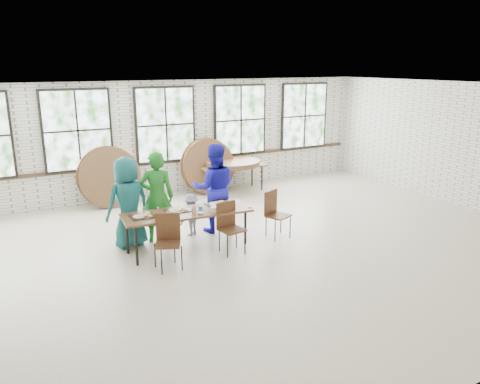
# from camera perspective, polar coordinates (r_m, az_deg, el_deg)

# --- Properties ---
(room) EXTENTS (12.00, 12.00, 12.00)m
(room) POSITION_cam_1_polar(r_m,az_deg,el_deg) (12.37, -9.04, 7.88)
(room) COLOR beige
(room) RESTS_ON ground
(dining_table) EXTENTS (2.46, 1.00, 0.74)m
(dining_table) POSITION_cam_1_polar(r_m,az_deg,el_deg) (8.82, -6.45, -2.69)
(dining_table) COLOR brown
(dining_table) RESTS_ON ground
(chair_near_left) EXTENTS (0.55, 0.54, 0.95)m
(chair_near_left) POSITION_cam_1_polar(r_m,az_deg,el_deg) (8.12, -8.78, -5.36)
(chair_near_left) COLOR #4B2C19
(chair_near_left) RESTS_ON ground
(chair_near_right) EXTENTS (0.48, 0.46, 0.95)m
(chair_near_right) POSITION_cam_1_polar(r_m,az_deg,el_deg) (8.68, -1.37, -3.79)
(chair_near_right) COLOR #4B2C19
(chair_near_right) RESTS_ON ground
(chair_spare) EXTENTS (0.55, 0.54, 0.95)m
(chair_spare) POSITION_cam_1_polar(r_m,az_deg,el_deg) (9.47, 4.21, -2.18)
(chair_spare) COLOR #4B2C19
(chair_spare) RESTS_ON ground
(adult_teal) EXTENTS (0.96, 0.73, 1.75)m
(adult_teal) POSITION_cam_1_polar(r_m,az_deg,el_deg) (9.08, -13.49, -1.26)
(adult_teal) COLOR #1A6564
(adult_teal) RESTS_ON ground
(adult_green) EXTENTS (0.76, 0.61, 1.81)m
(adult_green) POSITION_cam_1_polar(r_m,az_deg,el_deg) (9.22, -10.08, -0.62)
(adult_green) COLOR #1D6D21
(adult_green) RESTS_ON ground
(toddler) EXTENTS (0.64, 0.51, 0.87)m
(toddler) POSITION_cam_1_polar(r_m,az_deg,el_deg) (9.59, -6.00, -2.77)
(toddler) COLOR #121538
(toddler) RESTS_ON ground
(adult_blue) EXTENTS (1.09, 0.97, 1.85)m
(adult_blue) POSITION_cam_1_polar(r_m,az_deg,el_deg) (9.66, -3.12, 0.47)
(adult_blue) COLOR #1B19B4
(adult_blue) RESTS_ON ground
(storage_table) EXTENTS (1.86, 0.91, 0.74)m
(storage_table) POSITION_cam_1_polar(r_m,az_deg,el_deg) (12.75, -0.94, 3.08)
(storage_table) COLOR brown
(storage_table) RESTS_ON ground
(tabletop_clutter) EXTENTS (1.99, 0.64, 0.11)m
(tabletop_clutter) POSITION_cam_1_polar(r_m,az_deg,el_deg) (8.79, -6.00, -2.21)
(tabletop_clutter) COLOR black
(tabletop_clutter) RESTS_ON dining_table
(round_tops_stacked) EXTENTS (1.50, 1.50, 0.13)m
(round_tops_stacked) POSITION_cam_1_polar(r_m,az_deg,el_deg) (12.73, -0.94, 3.60)
(round_tops_stacked) COLOR brown
(round_tops_stacked) RESTS_ON storage_table
(round_tops_leaning) EXTENTS (4.18, 0.45, 1.49)m
(round_tops_leaning) POSITION_cam_1_polar(r_m,az_deg,el_deg) (12.16, -9.62, 2.48)
(round_tops_leaning) COLOR brown
(round_tops_leaning) RESTS_ON ground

